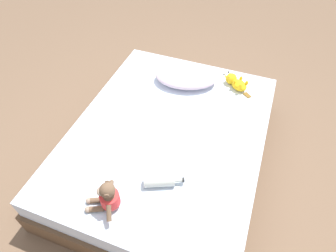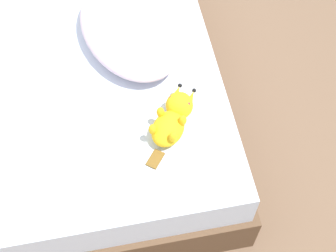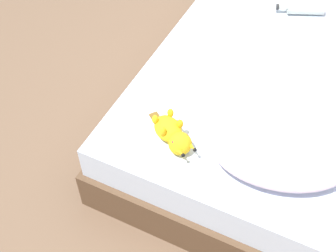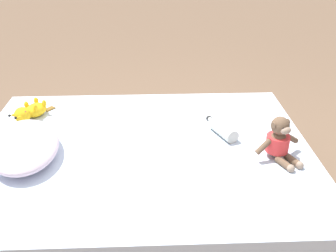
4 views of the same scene
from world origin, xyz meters
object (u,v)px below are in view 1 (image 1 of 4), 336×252
at_px(bed, 168,146).
at_px(plush_monkey, 108,198).
at_px(pillow, 186,76).
at_px(glass_bottle, 160,181).
at_px(plush_yellow_creature, 236,82).

bearing_deg(bed, plush_monkey, -99.65).
xyz_separation_m(pillow, plush_monkey, (-0.07, -1.35, 0.03)).
relative_size(bed, plush_monkey, 7.12).
relative_size(pillow, glass_bottle, 2.37).
bearing_deg(pillow, plush_yellow_creature, 11.38).
distance_m(pillow, glass_bottle, 1.11).
xyz_separation_m(bed, plush_yellow_creature, (0.39, 0.71, 0.25)).
xyz_separation_m(plush_yellow_creature, glass_bottle, (-0.26, -1.19, -0.01)).
height_order(plush_monkey, glass_bottle, plush_monkey).
height_order(pillow, plush_monkey, plush_monkey).
distance_m(plush_monkey, plush_yellow_creature, 1.53).
bearing_deg(glass_bottle, plush_monkey, -133.96).
xyz_separation_m(plush_monkey, glass_bottle, (0.24, 0.25, -0.06)).
distance_m(bed, glass_bottle, 0.54).
bearing_deg(plush_monkey, bed, 80.35).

